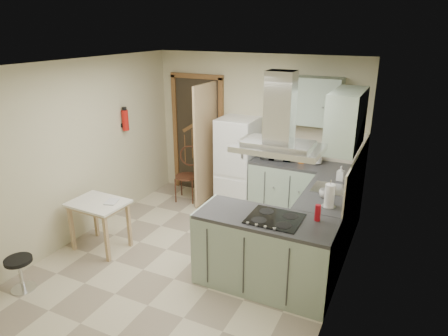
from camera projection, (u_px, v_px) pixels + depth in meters
The scene contains 28 objects.
floor at pixel (196, 257), 5.30m from camera, with size 4.20×4.20×0.00m, color #C4B799.
ceiling at pixel (190, 64), 4.46m from camera, with size 4.20×4.20×0.00m, color silver.
back_wall at pixel (256, 131), 6.66m from camera, with size 3.60×3.60×0.00m, color #C2BA96.
left_wall at pixel (82, 150), 5.62m from camera, with size 4.20×4.20×0.00m, color #C2BA96.
right_wall at pixel (344, 195), 4.15m from camera, with size 4.20×4.20×0.00m, color #C2BA96.
doorway at pixel (198, 135), 7.15m from camera, with size 1.10×0.12×2.10m, color brown.
fridge at pixel (237, 162), 6.66m from camera, with size 0.60×0.60×1.50m, color white.
counter_back at pixel (286, 188), 6.41m from camera, with size 1.08×0.60×0.90m, color #9EB2A0.
counter_right at pixel (330, 215), 5.49m from camera, with size 0.60×1.95×0.90m, color #9EB2A0.
splashback at pixel (312, 143), 6.29m from camera, with size 1.68×0.02×0.50m, color beige.
wall_cabinet_back at pixel (312, 101), 5.92m from camera, with size 0.85×0.35×0.70m, color #9EB2A0.
wall_cabinet_right at pixel (346, 120), 4.74m from camera, with size 0.35×0.90×0.70m, color #9EB2A0.
peninsula at pixel (265, 252), 4.58m from camera, with size 1.55×0.65×0.90m, color #9EB2A0.
hob at pixel (275, 219), 4.39m from camera, with size 0.58×0.50×0.01m, color black.
extractor_hood at pixel (278, 148), 4.11m from camera, with size 0.90×0.55×0.10m, color silver.
sink at pixel (330, 189), 5.19m from camera, with size 0.45×0.40×0.01m, color silver.
fire_extinguisher at pixel (125, 120), 6.27m from camera, with size 0.10×0.10×0.32m, color #B2140F.
drop_leaf_table at pixel (101, 225), 5.42m from camera, with size 0.74×0.55×0.69m, color #DAB986.
bentwood_chair at pixel (186, 177), 6.92m from camera, with size 0.39×0.39×0.87m, color #483018.
stool at pixel (21, 274), 4.60m from camera, with size 0.31×0.31×0.41m, color black.
microwave at pixel (278, 149), 6.35m from camera, with size 0.52×0.35×0.29m, color black.
kettle at pixel (317, 157), 6.10m from camera, with size 0.16×0.16×0.23m, color silver.
cereal_box at pixel (302, 152), 6.18m from camera, with size 0.08×0.21×0.31m, color #CA6617.
soap_bottle at pixel (341, 173), 5.45m from camera, with size 0.09×0.09×0.20m, color #ADABB7.
paper_towel at pixel (330, 195), 4.63m from camera, with size 0.11×0.11×0.29m, color silver.
cup at pixel (325, 193), 4.92m from camera, with size 0.13×0.13×0.11m, color white.
red_bottle at pixel (318, 213), 4.33m from camera, with size 0.06×0.06×0.18m, color #AA0E1A.
book at pixel (106, 199), 5.29m from camera, with size 0.15×0.20×0.09m, color maroon.
Camera 1 is at (2.33, -3.97, 2.91)m, focal length 32.00 mm.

